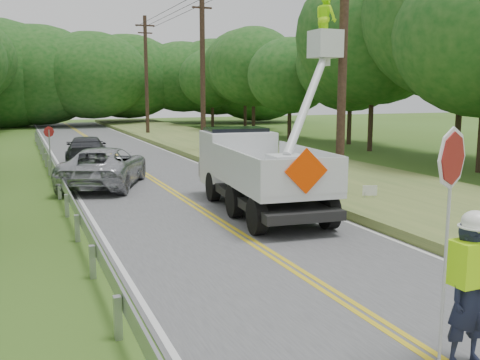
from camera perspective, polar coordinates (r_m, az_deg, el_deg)
name	(u,v)px	position (r m, az deg, el deg)	size (l,w,h in m)	color
ground	(376,322)	(9.67, 14.07, -14.25)	(140.00, 140.00, 0.00)	#3C5B1A
road	(165,187)	(22.08, -7.91, -0.70)	(7.20, 96.00, 0.03)	#4E4E50
guardrail	(58,176)	(22.26, -18.60, 0.39)	(0.18, 48.00, 0.77)	#A0A2A8
utility_poles	(249,60)	(26.27, 0.99, 12.48)	(1.60, 43.30, 10.00)	black
tall_grass_verge	(318,173)	(24.76, 8.20, 0.70)	(7.00, 96.00, 0.30)	#526A33
treeline_right	(356,51)	(37.44, 12.11, 13.12)	(11.34, 53.48, 12.48)	#332319
treeline_horizon	(63,75)	(63.51, -18.04, 10.39)	(56.33, 14.29, 11.81)	#134915
flagger	(471,284)	(8.22, 23.05, -9.97)	(1.21, 0.51, 3.35)	#191E33
bucket_truck	(257,159)	(18.15, 1.75, 2.24)	(4.57, 7.38, 6.99)	black
suv_silver	(105,167)	(22.53, -14.03, 1.38)	(2.64, 5.72, 1.59)	#A9AAB1
suv_darkgrey	(87,150)	(29.91, -15.80, 3.07)	(2.03, 4.99, 1.45)	#323439
stop_sign_permanent	(50,144)	(25.36, -19.36, 3.55)	(0.46, 0.22, 2.30)	#A0A2A8
yard_sign	(370,191)	(18.68, 13.46, -1.17)	(0.46, 0.22, 0.70)	white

